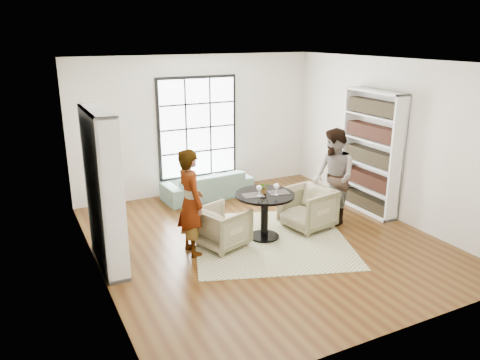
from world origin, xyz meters
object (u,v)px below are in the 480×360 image
sofa (208,185)px  armchair_right (307,208)px  person_right (334,177)px  person_left (191,202)px  wine_glass_left (259,188)px  wine_glass_right (276,187)px  pedestal_table (265,206)px  armchair_left (223,227)px  flower_centerpiece (264,187)px

sofa → armchair_right: 2.55m
armchair_right → person_right: size_ratio=0.46×
person_left → wine_glass_left: (1.18, -0.10, 0.09)m
armchair_right → wine_glass_left: size_ratio=4.15×
sofa → wine_glass_right: (0.21, -2.53, 0.68)m
pedestal_table → armchair_left: bearing=178.1°
sofa → armchair_right: bearing=108.4°
armchair_right → wine_glass_right: (-0.78, -0.18, 0.58)m
armchair_right → armchair_left: bearing=-99.6°
person_left → person_right: size_ratio=0.97×
armchair_right → wine_glass_left: (-1.08, -0.12, 0.58)m
flower_centerpiece → person_left: bearing=-179.3°
armchair_right → pedestal_table: bearing=-97.5°
armchair_left → wine_glass_right: (0.93, -0.16, 0.62)m
pedestal_table → person_left: (-1.33, 0.03, 0.28)m
pedestal_table → sofa: size_ratio=0.53×
sofa → wine_glass_right: 2.63m
person_right → wine_glass_right: (-1.33, -0.18, 0.07)m
armchair_right → wine_glass_left: wine_glass_left is taller
pedestal_table → person_right: size_ratio=0.57×
flower_centerpiece → armchair_right: bearing=0.2°
pedestal_table → armchair_right: bearing=2.8°
sofa → wine_glass_left: bearing=83.4°
person_left → flower_centerpiece: (1.33, 0.02, 0.05)m
wine_glass_right → flower_centerpiece: (-0.14, 0.18, -0.05)m
sofa → wine_glass_left: size_ratio=9.66×
person_right → flower_centerpiece: (-1.47, -0.00, 0.02)m
armchair_left → person_right: size_ratio=0.42×
flower_centerpiece → wine_glass_right: bearing=-51.5°
armchair_right → flower_centerpiece: 1.07m
person_left → flower_centerpiece: bearing=-91.2°
armchair_left → sofa: bearing=-35.9°
sofa → armchair_left: bearing=68.6°
sofa → armchair_right: size_ratio=2.33×
wine_glass_right → armchair_right: bearing=13.1°
armchair_left → flower_centerpiece: 0.97m
wine_glass_right → wine_glass_left: bearing=168.2°
sofa → pedestal_table: bearing=87.0°
person_right → flower_centerpiece: size_ratio=8.79×
wine_glass_right → flower_centerpiece: wine_glass_right is taller
wine_glass_right → armchair_left: bearing=170.0°
person_left → wine_glass_right: person_left is taller
person_right → flower_centerpiece: bearing=-80.2°
person_left → person_right: bearing=-91.5°
pedestal_table → person_right: person_right is taller
wine_glass_right → pedestal_table: bearing=136.6°
pedestal_table → armchair_left: 0.82m
wine_glass_left → wine_glass_right: (0.30, -0.06, 0.00)m
armchair_left → wine_glass_left: 0.88m
pedestal_table → armchair_left: size_ratio=1.35×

